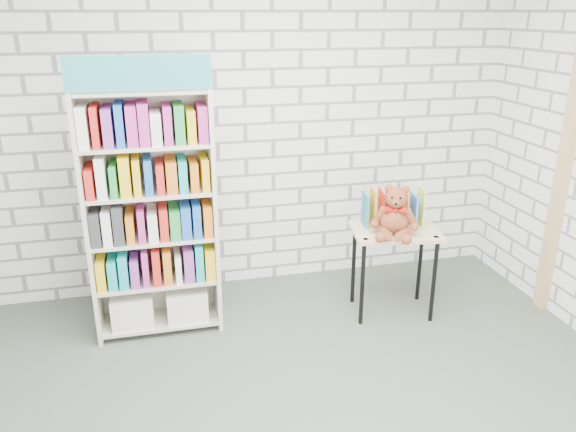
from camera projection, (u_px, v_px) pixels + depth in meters
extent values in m
plane|color=#434B40|center=(308.00, 430.00, 3.23)|extent=(4.50, 4.50, 0.00)
cube|color=silver|center=(245.00, 124.00, 4.57)|extent=(4.50, 0.02, 2.80)
cube|color=beige|center=(88.00, 221.00, 3.88)|extent=(0.03, 0.35, 1.80)
cube|color=beige|center=(213.00, 212.00, 4.07)|extent=(0.03, 0.35, 1.80)
cube|color=beige|center=(152.00, 209.00, 4.13)|extent=(0.90, 0.02, 1.80)
cube|color=teal|center=(139.00, 73.00, 3.48)|extent=(0.90, 0.02, 0.22)
cube|color=beige|center=(161.00, 320.00, 4.27)|extent=(0.84, 0.33, 0.02)
cube|color=beige|center=(158.00, 280.00, 4.15)|extent=(0.84, 0.33, 0.02)
cube|color=beige|center=(154.00, 237.00, 4.03)|extent=(0.84, 0.33, 0.02)
cube|color=beige|center=(150.00, 192.00, 3.92)|extent=(0.84, 0.33, 0.02)
cube|color=beige|center=(146.00, 145.00, 3.80)|extent=(0.84, 0.33, 0.02)
cube|color=beige|center=(141.00, 91.00, 3.68)|extent=(0.84, 0.33, 0.02)
cube|color=silver|center=(133.00, 307.00, 4.18)|extent=(0.30, 0.29, 0.24)
cube|color=silver|center=(187.00, 301.00, 4.26)|extent=(0.30, 0.29, 0.24)
cube|color=orange|center=(156.00, 264.00, 4.09)|extent=(0.84, 0.29, 0.24)
cube|color=#BF338C|center=(153.00, 221.00, 3.98)|extent=(0.84, 0.29, 0.24)
cube|color=#19A5B2|center=(148.00, 174.00, 3.86)|extent=(0.84, 0.29, 0.24)
cube|color=white|center=(144.00, 126.00, 3.74)|extent=(0.84, 0.29, 0.24)
cube|color=tan|center=(395.00, 231.00, 4.28)|extent=(0.71, 0.55, 0.03)
cylinder|color=black|center=(362.00, 284.00, 4.22)|extent=(0.03, 0.03, 0.67)
cylinder|color=black|center=(354.00, 265.00, 4.55)|extent=(0.03, 0.03, 0.67)
cylinder|color=black|center=(434.00, 282.00, 4.26)|extent=(0.03, 0.03, 0.67)
cylinder|color=black|center=(420.00, 262.00, 4.59)|extent=(0.03, 0.03, 0.67)
cylinder|color=black|center=(366.00, 239.00, 4.10)|extent=(0.04, 0.04, 0.01)
cylinder|color=black|center=(436.00, 237.00, 4.14)|extent=(0.04, 0.04, 0.01)
cube|color=teal|center=(365.00, 209.00, 4.31)|extent=(0.05, 0.20, 0.27)
cube|color=gold|center=(373.00, 209.00, 4.32)|extent=(0.05, 0.20, 0.27)
cube|color=red|center=(381.00, 209.00, 4.32)|extent=(0.05, 0.20, 0.27)
cube|color=black|center=(389.00, 209.00, 4.33)|extent=(0.05, 0.20, 0.27)
cube|color=silver|center=(397.00, 208.00, 4.33)|extent=(0.05, 0.20, 0.27)
cube|color=orange|center=(405.00, 208.00, 4.34)|extent=(0.05, 0.20, 0.27)
cube|color=blue|center=(413.00, 208.00, 4.34)|extent=(0.05, 0.20, 0.27)
cube|color=#CCE84D|center=(421.00, 208.00, 4.35)|extent=(0.05, 0.20, 0.27)
ellipsoid|color=brown|center=(395.00, 220.00, 4.16)|extent=(0.23, 0.19, 0.23)
sphere|color=brown|center=(396.00, 198.00, 4.10)|extent=(0.16, 0.16, 0.16)
sphere|color=brown|center=(389.00, 188.00, 4.10)|extent=(0.06, 0.06, 0.06)
sphere|color=brown|center=(405.00, 189.00, 4.08)|extent=(0.06, 0.06, 0.06)
sphere|color=brown|center=(396.00, 203.00, 4.05)|extent=(0.06, 0.06, 0.06)
sphere|color=black|center=(392.00, 198.00, 4.03)|extent=(0.02, 0.02, 0.02)
sphere|color=black|center=(400.00, 198.00, 4.02)|extent=(0.02, 0.02, 0.02)
sphere|color=black|center=(396.00, 204.00, 4.02)|extent=(0.02, 0.02, 0.02)
cylinder|color=brown|center=(380.00, 215.00, 4.15)|extent=(0.11, 0.12, 0.16)
cylinder|color=brown|center=(411.00, 218.00, 4.11)|extent=(0.13, 0.08, 0.16)
sphere|color=brown|center=(375.00, 224.00, 4.17)|extent=(0.06, 0.06, 0.06)
sphere|color=brown|center=(414.00, 227.00, 4.11)|extent=(0.06, 0.06, 0.06)
cylinder|color=brown|center=(385.00, 233.00, 4.09)|extent=(0.09, 0.18, 0.09)
cylinder|color=brown|center=(403.00, 235.00, 4.07)|extent=(0.17, 0.17, 0.09)
sphere|color=brown|center=(381.00, 237.00, 4.03)|extent=(0.08, 0.08, 0.08)
sphere|color=brown|center=(406.00, 239.00, 4.00)|extent=(0.08, 0.08, 0.08)
cone|color=#B5110B|center=(390.00, 210.00, 4.07)|extent=(0.08, 0.08, 0.06)
cone|color=#B5110B|center=(401.00, 211.00, 4.06)|extent=(0.08, 0.08, 0.06)
sphere|color=#B5110B|center=(395.00, 210.00, 4.06)|extent=(0.03, 0.03, 0.03)
cube|color=tan|center=(561.00, 183.00, 4.22)|extent=(0.05, 0.12, 2.10)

